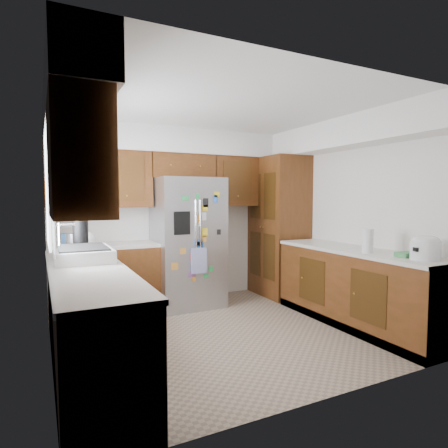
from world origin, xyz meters
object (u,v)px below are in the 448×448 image
(pantry, at_px, (279,227))
(fridge, at_px, (188,242))
(rice_cooker, at_px, (425,247))
(paper_towel, at_px, (368,241))

(pantry, bearing_deg, fridge, 177.94)
(rice_cooker, bearing_deg, fridge, 120.51)
(pantry, height_order, rice_cooker, pantry)
(pantry, xyz_separation_m, rice_cooker, (-0.00, -2.49, -0.03))
(pantry, xyz_separation_m, fridge, (-1.50, 0.05, -0.17))
(pantry, relative_size, paper_towel, 8.19)
(paper_towel, bearing_deg, fridge, 124.85)
(pantry, distance_m, rice_cooker, 2.49)
(paper_towel, bearing_deg, rice_cooker, -76.91)
(pantry, distance_m, fridge, 1.51)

